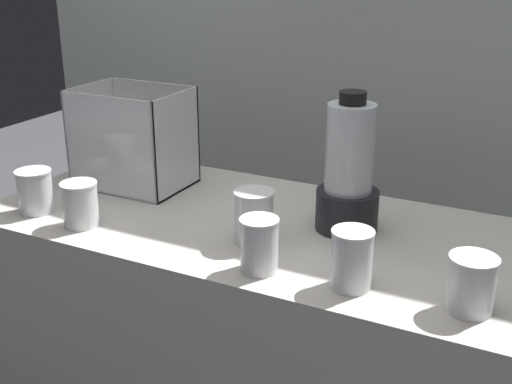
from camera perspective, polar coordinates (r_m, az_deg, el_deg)
The scene contains 10 objects.
counter at distance 1.86m, azimuth 0.00°, elevation -15.46°, with size 1.40×0.64×0.90m, color beige.
back_wall_unit at distance 2.23m, azimuth 9.29°, elevation 13.19°, with size 2.60×0.24×2.50m.
carrot_display_bin at distance 1.90m, azimuth -10.58°, elevation 3.20°, with size 0.30×0.22×0.28m.
blender_pitcher at distance 1.56m, azimuth 8.18°, elevation 1.46°, with size 0.15×0.15×0.34m.
juice_cup_pomegranate_far_left at distance 1.77m, azimuth -18.89°, elevation -0.11°, with size 0.09×0.09×0.11m.
juice_cup_carrot_left at distance 1.65m, azimuth -15.24°, elevation -1.22°, with size 0.09×0.09×0.11m.
juice_cup_carrot_middle at distance 1.50m, azimuth -0.17°, elevation -2.48°, with size 0.09×0.09×0.13m.
juice_cup_mango_right at distance 1.37m, azimuth 0.28°, elevation -4.96°, with size 0.08×0.08×0.12m.
juice_cup_beet_far_right at distance 1.32m, azimuth 8.42°, elevation -6.12°, with size 0.09×0.09×0.13m.
juice_cup_orange_rightmost at distance 1.29m, azimuth 18.42°, elevation -7.94°, with size 0.09×0.09×0.11m.
Camera 1 is at (0.68, -1.34, 1.55)m, focal length 45.33 mm.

